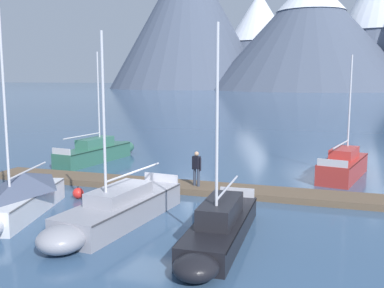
# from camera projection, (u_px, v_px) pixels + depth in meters

# --- Properties ---
(ground_plane) EXTENTS (700.00, 700.00, 0.00)m
(ground_plane) POSITION_uv_depth(u_px,v_px,m) (144.00, 212.00, 18.79)
(ground_plane) COLOR #38567A
(mountain_west_summit) EXTENTS (76.34, 76.34, 66.71)m
(mountain_west_summit) POSITION_uv_depth(u_px,v_px,m) (188.00, 17.00, 218.26)
(mountain_west_summit) COLOR #4C566B
(mountain_west_summit) RESTS_ON ground
(mountain_central_massif) EXTENTS (57.06, 57.06, 47.03)m
(mountain_central_massif) POSITION_uv_depth(u_px,v_px,m) (259.00, 37.00, 225.94)
(mountain_central_massif) COLOR #4C566B
(mountain_central_massif) RESTS_ON ground
(mountain_shoulder_ridge) EXTENTS (89.66, 89.66, 48.94)m
(mountain_shoulder_ridge) POSITION_uv_depth(u_px,v_px,m) (310.00, 31.00, 197.32)
(mountain_shoulder_ridge) COLOR #4C566B
(mountain_shoulder_ridge) RESTS_ON ground
(dock) EXTENTS (20.82, 2.44, 0.30)m
(dock) POSITION_uv_depth(u_px,v_px,m) (179.00, 187.00, 22.50)
(dock) COLOR brown
(dock) RESTS_ON ground
(sailboat_nearest_berth) EXTENTS (2.25, 7.54, 7.14)m
(sailboat_nearest_berth) POSITION_uv_depth(u_px,v_px,m) (99.00, 151.00, 30.07)
(sailboat_nearest_berth) COLOR #336B56
(sailboat_nearest_berth) RESTS_ON ground
(sailboat_second_berth) EXTENTS (3.36, 6.76, 8.03)m
(sailboat_second_berth) POSITION_uv_depth(u_px,v_px,m) (17.00, 197.00, 18.03)
(sailboat_second_berth) COLOR silver
(sailboat_second_berth) RESTS_ON ground
(sailboat_mid_dock_port) EXTENTS (2.41, 7.64, 7.11)m
(sailboat_mid_dock_port) POSITION_uv_depth(u_px,v_px,m) (115.00, 211.00, 16.98)
(sailboat_mid_dock_port) COLOR #93939E
(sailboat_mid_dock_port) RESTS_ON ground
(sailboat_mid_dock_starboard) EXTENTS (1.93, 7.09, 7.19)m
(sailboat_mid_dock_starboard) POSITION_uv_depth(u_px,v_px,m) (219.00, 228.00, 15.13)
(sailboat_mid_dock_starboard) COLOR black
(sailboat_mid_dock_starboard) RESTS_ON ground
(sailboat_far_berth) EXTENTS (2.78, 6.78, 6.74)m
(sailboat_far_berth) POSITION_uv_depth(u_px,v_px,m) (345.00, 164.00, 25.48)
(sailboat_far_berth) COLOR #B2332D
(sailboat_far_berth) RESTS_ON ground
(person_on_dock) EXTENTS (0.54, 0.36, 1.69)m
(person_on_dock) POSITION_uv_depth(u_px,v_px,m) (197.00, 166.00, 21.85)
(person_on_dock) COLOR #384256
(person_on_dock) RESTS_ON dock
(mooring_buoy_inner_mooring) EXTENTS (0.50, 0.50, 0.58)m
(mooring_buoy_inner_mooring) POSITION_uv_depth(u_px,v_px,m) (78.00, 193.00, 20.80)
(mooring_buoy_inner_mooring) COLOR red
(mooring_buoy_inner_mooring) RESTS_ON ground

